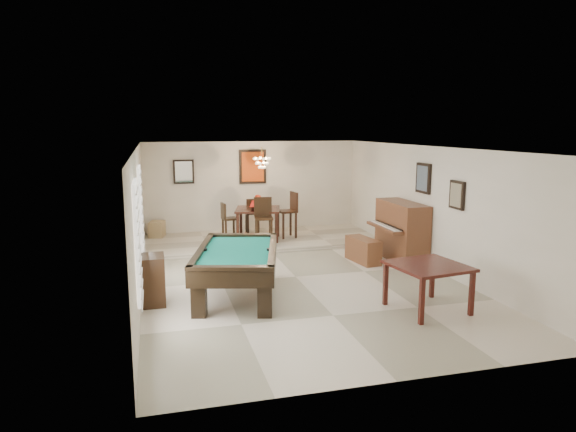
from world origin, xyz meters
name	(u,v)px	position (x,y,z in m)	size (l,w,h in m)	color
ground_plane	(296,277)	(0.00, 0.00, -0.01)	(6.00, 9.00, 0.02)	beige
wall_back	(253,188)	(0.00, 4.50, 1.30)	(6.00, 0.04, 2.60)	silver
wall_front	(401,277)	(0.00, -4.50, 1.30)	(6.00, 0.04, 2.60)	silver
wall_left	(139,221)	(-3.00, 0.00, 1.30)	(0.04, 9.00, 2.60)	silver
wall_right	(431,208)	(3.00, 0.00, 1.30)	(0.04, 9.00, 2.60)	silver
ceiling	(296,148)	(0.00, 0.00, 2.60)	(6.00, 9.00, 0.04)	white
dining_step	(262,240)	(0.00, 3.25, 0.06)	(6.00, 2.50, 0.12)	beige
window_left_front	(137,240)	(-2.97, -2.20, 1.40)	(0.06, 1.00, 1.70)	white
window_left_rear	(141,210)	(-2.97, 0.60, 1.40)	(0.06, 1.00, 1.70)	white
pool_table	(237,273)	(-1.33, -0.89, 0.42)	(1.36, 2.52, 0.84)	black
square_table	(427,287)	(1.59, -2.39, 0.39)	(1.13, 1.13, 0.78)	#36120D
upright_piano	(395,232)	(2.53, 0.69, 0.67)	(0.89, 1.60, 1.33)	brown
piano_bench	(363,250)	(1.78, 0.73, 0.27)	(0.38, 0.98, 0.54)	brown
apothecary_chest	(154,280)	(-2.78, -0.93, 0.43)	(0.38, 0.57, 0.85)	black
dining_table	(258,221)	(-0.13, 3.16, 0.58)	(1.12, 1.12, 0.92)	black
flower_vase	(258,199)	(-0.13, 3.16, 1.17)	(0.14, 0.14, 0.24)	red
dining_chair_south	(264,222)	(-0.14, 2.39, 0.71)	(0.44, 0.44, 1.17)	black
dining_chair_north	(252,216)	(-0.13, 3.91, 0.61)	(0.36, 0.36, 0.97)	black
dining_chair_west	(230,222)	(-0.86, 3.18, 0.61)	(0.36, 0.36, 0.98)	black
dining_chair_east	(287,215)	(0.65, 3.16, 0.72)	(0.44, 0.44, 1.20)	black
corner_bench	(157,229)	(-2.67, 4.10, 0.33)	(0.36, 0.46, 0.41)	#A38658
chandelier	(262,159)	(0.00, 3.20, 2.20)	(0.44, 0.44, 0.60)	#FFE5B2
back_painting	(253,167)	(0.00, 4.46, 1.90)	(0.75, 0.06, 0.95)	#D84C14
back_mirror	(184,172)	(-1.90, 4.46, 1.80)	(0.55, 0.06, 0.65)	white
right_picture_upper	(423,178)	(2.96, 0.30, 1.90)	(0.06, 0.55, 0.65)	slate
right_picture_lower	(457,195)	(2.96, -1.00, 1.70)	(0.06, 0.45, 0.55)	gray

